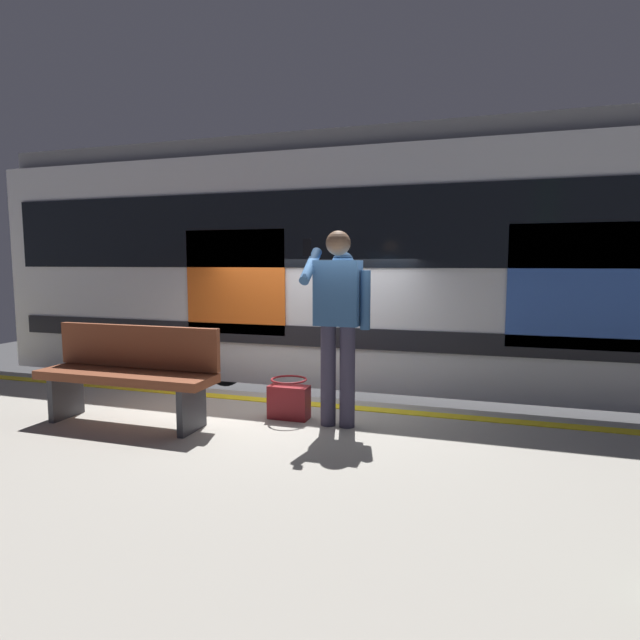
{
  "coord_description": "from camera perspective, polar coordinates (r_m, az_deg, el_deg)",
  "views": [
    {
      "loc": [
        -1.99,
        5.4,
        2.46
      ],
      "look_at": [
        -0.36,
        0.3,
        1.87
      ],
      "focal_mm": 29.37,
      "sensor_mm": 36.0,
      "label": 1
    }
  ],
  "objects": [
    {
      "name": "passenger",
      "position": [
        4.69,
        2.01,
        0.93
      ],
      "size": [
        0.57,
        0.55,
        1.77
      ],
      "color": "#383347",
      "rests_on": "platform"
    },
    {
      "name": "safety_line",
      "position": [
        5.67,
        -3.53,
        -8.91
      ],
      "size": [
        13.85,
        0.16,
        0.01
      ],
      "primitive_type": "cube",
      "color": "yellow",
      "rests_on": "platform"
    },
    {
      "name": "bench",
      "position": [
        5.18,
        -20.04,
        -5.17
      ],
      "size": [
        1.72,
        0.44,
        0.9
      ],
      "color": "brown",
      "rests_on": "platform"
    },
    {
      "name": "train_carriage",
      "position": [
        7.46,
        9.66,
        6.21
      ],
      "size": [
        10.95,
        3.09,
        3.84
      ],
      "color": "silver",
      "rests_on": "ground"
    },
    {
      "name": "handbag",
      "position": [
        5.07,
        -3.4,
        -8.69
      ],
      "size": [
        0.39,
        0.35,
        0.39
      ],
      "color": "maroon",
      "rests_on": "platform"
    },
    {
      "name": "track_rail_far",
      "position": [
        8.68,
        3.83,
        -9.63
      ],
      "size": [
        18.37,
        0.08,
        0.16
      ],
      "primitive_type": "cube",
      "color": "slate",
      "rests_on": "ground"
    },
    {
      "name": "ground_plane",
      "position": [
        6.26,
        -2.43,
        -16.88
      ],
      "size": [
        23.98,
        23.98,
        0.0
      ],
      "primitive_type": "plane",
      "color": "#3D3D3F"
    },
    {
      "name": "platform",
      "position": [
        4.29,
        -13.13,
        -21.3
      ],
      "size": [
        14.13,
        4.3,
        0.97
      ],
      "primitive_type": "cube",
      "color": "#9E998E",
      "rests_on": "ground"
    },
    {
      "name": "track_rail_near",
      "position": [
        7.36,
        1.08,
        -12.58
      ],
      "size": [
        18.37,
        0.08,
        0.16
      ],
      "primitive_type": "cube",
      "color": "slate",
      "rests_on": "ground"
    }
  ]
}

